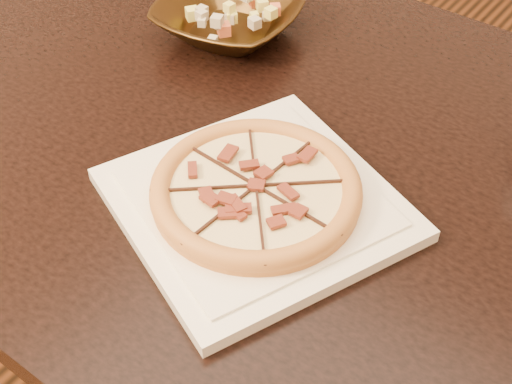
# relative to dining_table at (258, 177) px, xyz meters

# --- Properties ---
(dining_table) EXTENTS (1.44, 0.93, 0.75)m
(dining_table) POSITION_rel_dining_table_xyz_m (0.00, 0.00, 0.00)
(dining_table) COLOR black
(dining_table) RESTS_ON floor
(plate) EXTENTS (0.42, 0.42, 0.02)m
(plate) POSITION_rel_dining_table_xyz_m (0.10, -0.14, 0.11)
(plate) COLOR white
(plate) RESTS_ON dining_table
(pizza) EXTENTS (0.26, 0.26, 0.03)m
(pizza) POSITION_rel_dining_table_xyz_m (0.10, -0.14, 0.13)
(pizza) COLOR #D59046
(pizza) RESTS_ON plate
(bronze_bowl) EXTENTS (0.26, 0.26, 0.06)m
(bronze_bowl) POSITION_rel_dining_table_xyz_m (-0.19, 0.17, 0.13)
(bronze_bowl) COLOR #3D2A11
(bronze_bowl) RESTS_ON dining_table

